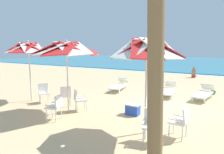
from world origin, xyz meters
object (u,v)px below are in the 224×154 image
Objects in this scene: plastic_chair_3 at (56,106)px; beachgoer_seated at (194,74)px; beach_umbrella_1 at (67,49)px; plastic_chair_2 at (79,98)px; beach_umbrella_0 at (147,50)px; sun_lounger_0 at (203,93)px; plastic_chair_1 at (152,123)px; sun_lounger_2 at (120,85)px; cooler_box at (133,109)px; plastic_chair_5 at (44,92)px; sun_lounger_1 at (168,90)px; plastic_chair_4 at (66,95)px; beach_ball at (213,92)px; beach_umbrella_2 at (29,48)px; plastic_chair_0 at (181,120)px.

plastic_chair_3 is 0.94× the size of beachgoer_seated.
plastic_chair_2 is (0.21, 0.36, -1.88)m from beach_umbrella_1.
beach_umbrella_0 is 1.26× the size of sun_lounger_0.
beach_umbrella_1 is at bearing 175.42° from beach_umbrella_0.
sun_lounger_0 is (0.67, 5.51, -0.22)m from plastic_chair_1.
sun_lounger_2 reaches higher than cooler_box.
plastic_chair_3 is 1.00× the size of plastic_chair_5.
sun_lounger_1 is 0.99× the size of sun_lounger_2.
plastic_chair_4 reaches higher than beach_ball.
beachgoer_seated is at bearing 79.07° from plastic_chair_3.
plastic_chair_2 and plastic_chair_4 have the same top height.
beachgoer_seated is (-1.82, 6.03, 0.17)m from beach_ball.
sun_lounger_2 is at bearing 124.63° from cooler_box.
beach_umbrella_0 is at bearing -87.85° from beachgoer_seated.
beach_umbrella_2 reaches higher than plastic_chair_1.
beach_umbrella_2 is at bearing -146.89° from sun_lounger_0.
plastic_chair_0 is at bearing 10.50° from beach_umbrella_0.
plastic_chair_5 is at bearing -136.48° from sun_lounger_1.
beach_umbrella_0 is 1.95m from plastic_chair_1.
plastic_chair_2 is 0.31× the size of beach_umbrella_2.
beach_umbrella_1 is (-4.08, 0.08, 1.88)m from plastic_chair_0.
beach_umbrella_2 is 2.04m from plastic_chair_5.
beach_umbrella_2 is at bearing 175.88° from plastic_chair_0.
sun_lounger_2 is (-3.77, 5.26, -0.22)m from plastic_chair_1.
beach_umbrella_0 is at bearing -12.08° from plastic_chair_4.
plastic_chair_0 is 7.01m from beach_umbrella_2.
plastic_chair_0 is at bearing -29.83° from cooler_box.
plastic_chair_1 is 1.00× the size of plastic_chair_2.
beach_umbrella_1 is at bearing 101.67° from plastic_chair_3.
beachgoer_seated is (-0.47, 12.43, -2.08)m from beach_umbrella_0.
plastic_chair_5 is (-5.07, 0.76, -1.88)m from beach_umbrella_0.
beach_ball is at bearing -73.21° from beachgoer_seated.
plastic_chair_1 and plastic_chair_4 have the same top height.
plastic_chair_5 is at bearing -144.55° from sun_lounger_0.
plastic_chair_5 is at bearing -111.53° from beachgoer_seated.
cooler_box is at bearing 127.69° from plastic_chair_1.
plastic_chair_4 is 12.09m from beachgoer_seated.
beach_umbrella_2 is 3.19× the size of plastic_chair_5.
sun_lounger_0 is at bearing -78.63° from beachgoer_seated.
plastic_chair_0 is 1.00× the size of plastic_chair_4.
sun_lounger_0 is 4.44m from sun_lounger_2.
plastic_chair_4 is 1.00× the size of plastic_chair_5.
plastic_chair_3 reaches higher than sun_lounger_2.
plastic_chair_1 is 0.39× the size of sun_lounger_2.
plastic_chair_3 is 13.22m from beachgoer_seated.
beach_umbrella_1 is 2.68m from beach_umbrella_2.
beach_umbrella_2 is at bearing 173.51° from beach_umbrella_0.
plastic_chair_2 is 2.15m from plastic_chair_5.
beach_umbrella_2 is (-6.13, 1.08, 1.90)m from plastic_chair_1.
plastic_chair_3 is at bearing -112.95° from sun_lounger_1.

